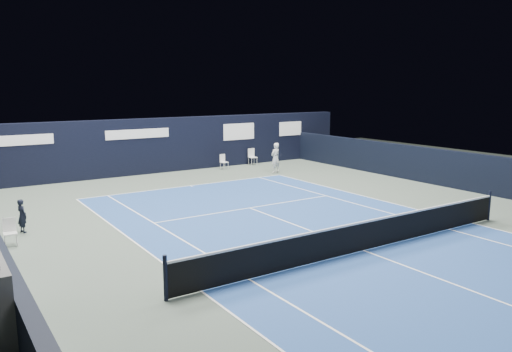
{
  "coord_description": "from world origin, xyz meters",
  "views": [
    {
      "loc": [
        -10.63,
        -10.19,
        4.9
      ],
      "look_at": [
        0.3,
        6.38,
        1.3
      ],
      "focal_mm": 35.0,
      "sensor_mm": 36.0,
      "label": 1
    }
  ],
  "objects_px": {
    "folding_chair_back_a": "(223,161)",
    "tennis_net": "(365,235)",
    "folding_chair_back_b": "(252,155)",
    "line_judge_chair": "(10,230)",
    "tennis_player": "(276,158)"
  },
  "relations": [
    {
      "from": "tennis_player",
      "to": "folding_chair_back_b",
      "type": "bearing_deg",
      "value": 81.55
    },
    {
      "from": "folding_chair_back_a",
      "to": "folding_chair_back_b",
      "type": "xyz_separation_m",
      "value": [
        2.33,
        0.44,
        0.08
      ]
    },
    {
      "from": "folding_chair_back_b",
      "to": "line_judge_chair",
      "type": "bearing_deg",
      "value": -144.44
    },
    {
      "from": "line_judge_chair",
      "to": "tennis_player",
      "type": "distance_m",
      "value": 15.87
    },
    {
      "from": "line_judge_chair",
      "to": "tennis_player",
      "type": "relative_size",
      "value": 0.51
    },
    {
      "from": "folding_chair_back_b",
      "to": "tennis_net",
      "type": "xyz_separation_m",
      "value": [
        -6.27,
        -15.87,
        -0.07
      ]
    },
    {
      "from": "folding_chair_back_b",
      "to": "line_judge_chair",
      "type": "relative_size",
      "value": 1.18
    },
    {
      "from": "tennis_player",
      "to": "tennis_net",
      "type": "bearing_deg",
      "value": -114.55
    },
    {
      "from": "folding_chair_back_a",
      "to": "line_judge_chair",
      "type": "bearing_deg",
      "value": -153.44
    },
    {
      "from": "line_judge_chair",
      "to": "tennis_player",
      "type": "height_order",
      "value": "tennis_player"
    },
    {
      "from": "line_judge_chair",
      "to": "tennis_net",
      "type": "xyz_separation_m",
      "value": [
        8.8,
        -6.46,
        0.02
      ]
    },
    {
      "from": "tennis_net",
      "to": "tennis_player",
      "type": "xyz_separation_m",
      "value": [
        5.79,
        12.69,
        0.35
      ]
    },
    {
      "from": "folding_chair_back_a",
      "to": "tennis_net",
      "type": "bearing_deg",
      "value": -112.92
    },
    {
      "from": "folding_chair_back_a",
      "to": "tennis_net",
      "type": "distance_m",
      "value": 15.93
    },
    {
      "from": "folding_chair_back_b",
      "to": "line_judge_chair",
      "type": "xyz_separation_m",
      "value": [
        -15.07,
        -9.42,
        -0.09
      ]
    }
  ]
}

